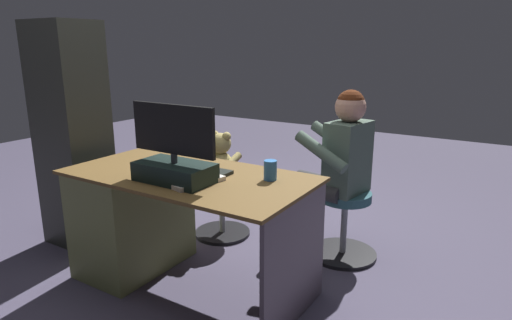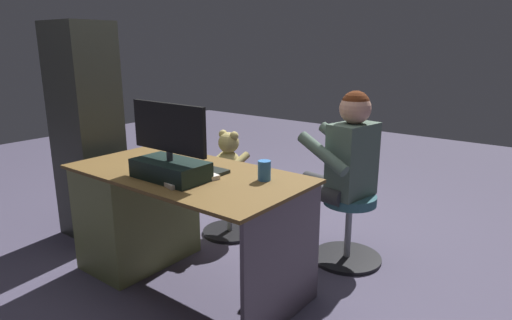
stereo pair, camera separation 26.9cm
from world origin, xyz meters
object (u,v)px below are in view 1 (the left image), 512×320
object	(u,v)px
desk	(143,215)
person	(334,159)
office_chair_teddy	(222,200)
computer_mouse	(161,161)
visitor_chair	(344,221)
cup	(270,170)
monitor	(174,160)
tv_remote	(161,168)
teddy_bear	(222,156)
keyboard	(197,170)

from	to	relation	value
desk	person	world-z (taller)	person
desk	office_chair_teddy	xyz separation A→B (m)	(-0.11, -0.70, -0.10)
computer_mouse	visitor_chair	distance (m)	1.30
visitor_chair	computer_mouse	bearing A→B (deg)	39.81
desk	cup	world-z (taller)	cup
monitor	tv_remote	distance (m)	0.28
computer_mouse	monitor	bearing A→B (deg)	144.84
desk	person	size ratio (longest dim) A/B	1.25
monitor	visitor_chair	xyz separation A→B (m)	(-0.61, -1.00, -0.58)
cup	teddy_bear	distance (m)	0.94
monitor	tv_remote	xyz separation A→B (m)	(0.23, -0.12, -0.11)
computer_mouse	visitor_chair	xyz separation A→B (m)	(-0.93, -0.78, -0.48)
cup	visitor_chair	distance (m)	0.90
monitor	visitor_chair	world-z (taller)	monitor
monitor	keyboard	world-z (taller)	monitor
keyboard	cup	distance (m)	0.45
monitor	office_chair_teddy	world-z (taller)	monitor
cup	person	xyz separation A→B (m)	(-0.09, -0.69, -0.08)
tv_remote	person	xyz separation A→B (m)	(-0.75, -0.86, -0.03)
desk	visitor_chair	bearing A→B (deg)	-140.05
computer_mouse	office_chair_teddy	distance (m)	0.76
keyboard	cup	world-z (taller)	cup
teddy_bear	person	size ratio (longest dim) A/B	0.30
desk	person	xyz separation A→B (m)	(-0.94, -0.85, 0.31)
monitor	tv_remote	world-z (taller)	monitor
office_chair_teddy	visitor_chair	xyz separation A→B (m)	(-0.92, -0.16, -0.03)
keyboard	monitor	bearing A→B (deg)	95.14
desk	office_chair_teddy	bearing A→B (deg)	-98.77
computer_mouse	office_chair_teddy	world-z (taller)	computer_mouse
desk	person	distance (m)	1.30
person	cup	bearing A→B (deg)	82.24
cup	person	size ratio (longest dim) A/B	0.10
desk	teddy_bear	distance (m)	0.76
computer_mouse	cup	xyz separation A→B (m)	(-0.75, -0.07, 0.04)
tv_remote	person	distance (m)	1.14
desk	keyboard	xyz separation A→B (m)	(-0.40, -0.07, 0.35)
computer_mouse	person	bearing A→B (deg)	-138.00
monitor	teddy_bear	xyz separation A→B (m)	(0.31, -0.85, -0.20)
keyboard	person	world-z (taller)	person
computer_mouse	visitor_chair	world-z (taller)	computer_mouse
cup	office_chair_teddy	world-z (taller)	cup
computer_mouse	tv_remote	size ratio (longest dim) A/B	0.64
monitor	visitor_chair	size ratio (longest dim) A/B	1.16
desk	office_chair_teddy	world-z (taller)	desk
computer_mouse	office_chair_teddy	size ratio (longest dim) A/B	0.21
office_chair_teddy	person	distance (m)	0.94
person	desk	bearing A→B (deg)	41.93
keyboard	office_chair_teddy	size ratio (longest dim) A/B	0.90
cup	keyboard	bearing A→B (deg)	10.29
keyboard	tv_remote	xyz separation A→B (m)	(0.21, 0.09, -0.00)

